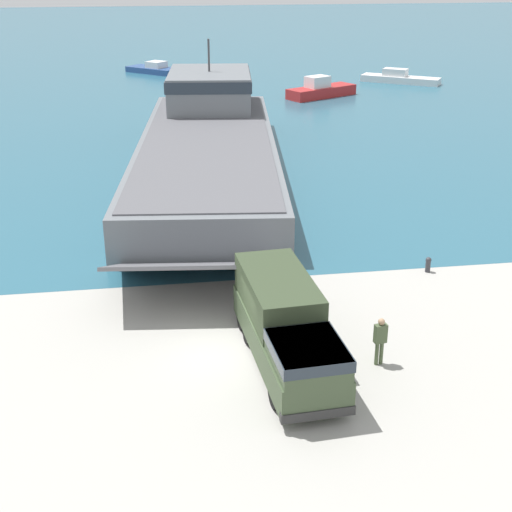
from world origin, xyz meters
TOP-DOWN VIEW (x-y plane):
  - ground_plane at (0.00, 0.00)m, footprint 240.00×240.00m
  - water_surface at (0.00, 96.12)m, footprint 240.00×180.00m
  - landing_craft at (1.70, 24.68)m, footprint 11.94×35.91m
  - military_truck at (2.15, -1.06)m, footprint 2.87×7.86m
  - soldier_on_ramp at (5.41, -1.64)m, footprint 0.47×0.31m
  - moored_boat_a at (25.96, 55.46)m, footprint 8.36×6.63m
  - moored_boat_b at (15.21, 48.47)m, footprint 7.76×5.64m
  - moored_boat_c at (-1.19, 66.83)m, footprint 6.82×6.51m
  - mooring_bollard at (10.08, 5.71)m, footprint 0.27×0.27m

SIDE VIEW (x-z plane):
  - ground_plane at x=0.00m, z-range 0.00..0.00m
  - water_surface at x=0.00m, z-range 0.00..0.01m
  - mooring_bollard at x=10.08m, z-range 0.03..0.75m
  - moored_boat_c at x=-1.19m, z-range -0.24..1.17m
  - moored_boat_a at x=25.96m, z-range -0.26..1.28m
  - moored_boat_b at x=15.21m, z-range -0.36..1.77m
  - soldier_on_ramp at x=5.41m, z-range 0.15..1.98m
  - military_truck at x=2.15m, z-range 0.03..2.90m
  - landing_craft at x=1.70m, z-range -1.94..5.63m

